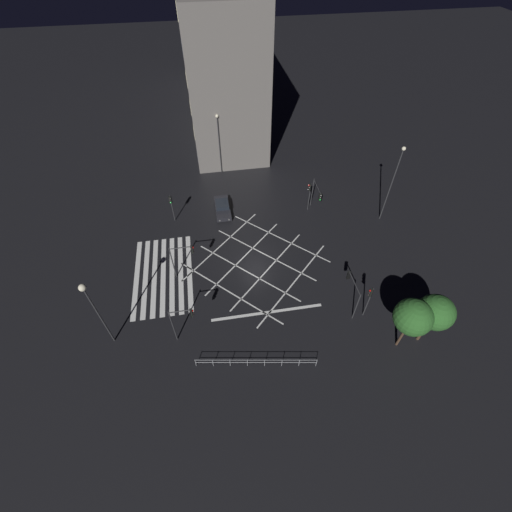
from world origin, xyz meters
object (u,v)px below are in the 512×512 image
street_tree_far (436,312)px  street_tree_near (413,317)px  traffic_light_nw_cross (309,191)px  waiting_car (222,207)px  traffic_light_median_south (183,255)px  traffic_light_sw_main (171,203)px  street_lamp_west (91,301)px  street_lamp_far (394,176)px  traffic_light_ne_cross (369,297)px  traffic_light_nw_main (317,194)px  traffic_light_ne_main (352,287)px  street_lamp_east (219,137)px  traffic_light_se_cross (183,318)px

street_tree_far → street_tree_near: bearing=-84.5°
traffic_light_nw_cross → waiting_car: (-1.43, -10.39, -2.17)m
traffic_light_nw_cross → street_tree_near: (19.26, 2.88, 1.60)m
waiting_car → traffic_light_median_south: bearing=-25.5°
traffic_light_sw_main → traffic_light_median_south: bearing=8.0°
traffic_light_median_south → street_lamp_west: bearing=-135.8°
street_lamp_west → street_lamp_far: (-11.66, 29.96, 0.06)m
traffic_light_ne_cross → street_tree_near: 4.15m
traffic_light_sw_main → street_lamp_far: 25.02m
traffic_light_median_south → waiting_car: size_ratio=0.94×
traffic_light_nw_main → street_tree_far: 18.81m
traffic_light_ne_cross → traffic_light_sw_main: bearing=-43.5°
traffic_light_sw_main → traffic_light_ne_main: (14.97, 16.25, 0.03)m
street_tree_far → street_lamp_far: bearing=168.3°
street_lamp_west → waiting_car: street_lamp_west is taller
traffic_light_ne_main → street_lamp_far: 14.43m
street_lamp_west → traffic_light_ne_main: bearing=90.8°
street_lamp_east → street_lamp_far: 22.20m
traffic_light_nw_main → street_lamp_far: (2.30, 7.61, 3.10)m
traffic_light_ne_main → street_lamp_west: size_ratio=0.46×
traffic_light_se_cross → traffic_light_sw_main: bearing=93.8°
street_lamp_east → street_tree_near: bearing=23.3°
street_lamp_west → traffic_light_sw_main: bearing=160.4°
traffic_light_nw_cross → street_lamp_west: (14.75, -21.68, 3.19)m
traffic_light_se_cross → street_lamp_west: bearing=172.9°
traffic_light_nw_cross → street_lamp_far: street_lamp_far is taller
traffic_light_ne_main → waiting_car: bearing=33.2°
traffic_light_ne_cross → traffic_light_nw_cross: 15.90m
traffic_light_ne_main → street_lamp_far: bearing=-36.1°
traffic_light_se_cross → street_tree_far: 20.49m
street_tree_near → street_lamp_far: bearing=161.5°
street_lamp_east → traffic_light_ne_cross: bearing=22.5°
street_lamp_east → traffic_light_ne_main: bearing=21.6°
traffic_light_nw_main → traffic_light_ne_main: 13.66m
traffic_light_sw_main → street_tree_far: street_tree_far is taller
traffic_light_median_south → street_lamp_far: bearing=12.5°
street_lamp_far → traffic_light_nw_cross: bearing=-110.5°
street_tree_far → traffic_light_ne_main: bearing=-132.9°
traffic_light_ne_main → traffic_light_se_cross: bearing=94.2°
traffic_light_nw_main → traffic_light_nw_cross: bearing=-139.9°
traffic_light_nw_cross → traffic_light_ne_main: (14.44, -0.00, -0.07)m
traffic_light_se_cross → street_tree_near: 18.48m
traffic_light_ne_main → street_tree_far: size_ratio=0.63×
traffic_light_ne_main → street_lamp_east: bearing=21.6°
traffic_light_nw_main → waiting_car: bearing=-101.4°
traffic_light_nw_cross → traffic_light_ne_cross: bearing=93.7°
traffic_light_nw_cross → street_lamp_west: bearing=34.2°
traffic_light_nw_cross → waiting_car: bearing=-7.8°
traffic_light_ne_cross → traffic_light_nw_main: size_ratio=1.02×
traffic_light_median_south → street_tree_far: (10.80, 19.98, 1.10)m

